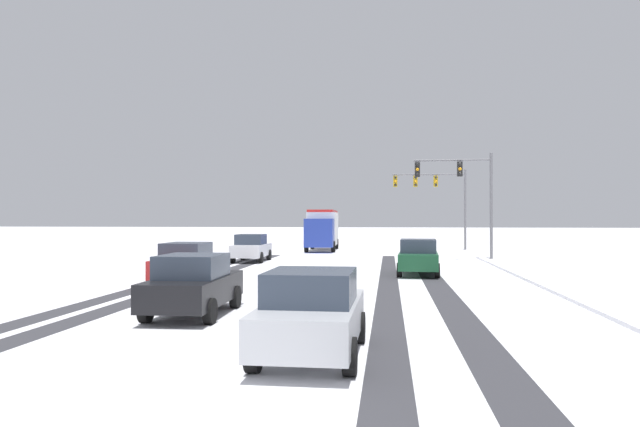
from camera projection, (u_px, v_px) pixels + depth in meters
The scene contains 14 objects.
wheel_track_left_lane at pixel (388, 287), 21.53m from camera, with size 0.78×35.66×0.01m, color #38383D.
wheel_track_right_lane at pixel (185, 285), 22.45m from camera, with size 0.82×35.66×0.01m, color #38383D.
wheel_track_center at pixel (439, 288), 21.31m from camera, with size 0.92×35.66×0.01m, color #38383D.
wheel_track_oncoming at pixel (156, 284), 22.59m from camera, with size 0.80×35.66×0.01m, color #38383D.
sidewalk_kerb_right at pixel (620, 295), 19.03m from camera, with size 4.00×35.66×0.12m, color white.
traffic_signal_near_right at pixel (464, 185), 35.16m from camera, with size 4.72×0.46×6.50m.
traffic_signal_far_right at pixel (436, 191), 46.95m from camera, with size 6.00×0.76×6.50m.
car_white_lead at pixel (251, 248), 34.30m from camera, with size 1.90×4.13×1.62m.
car_dark_green_second at pixel (418, 257), 26.27m from camera, with size 2.01×4.19×1.62m.
car_red_third at pixel (187, 263), 22.76m from camera, with size 1.86×4.11×1.62m.
car_black_fourth at pixel (194, 284), 15.43m from camera, with size 1.89×4.13×1.62m.
car_silver_fifth at pixel (312, 313), 10.82m from camera, with size 1.87×4.12×1.62m.
bus_oncoming at pixel (323, 223), 61.22m from camera, with size 3.04×11.10×3.38m.
box_truck_delivery at pixel (322, 230), 45.88m from camera, with size 2.50×7.47×3.02m.
Camera 1 is at (3.34, -5.49, 2.60)m, focal length 32.58 mm.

